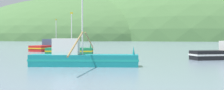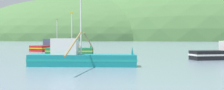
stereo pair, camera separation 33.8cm
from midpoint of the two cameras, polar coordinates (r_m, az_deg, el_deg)
name	(u,v)px [view 1 (the left image)]	position (r m, az deg, el deg)	size (l,w,h in m)	color
hill_far_left	(204,40)	(236.55, 16.45, 0.90)	(202.98, 162.39, 91.92)	#47703D
hill_far_right	(82,40)	(225.92, -5.56, 0.92)	(168.83, 135.07, 60.67)	#47703D
fishing_boat_teal	(81,58)	(25.69, -6.10, -2.33)	(9.03, 14.59, 7.08)	#147F84
fishing_boat_green	(68,50)	(41.99, -8.24, -0.87)	(6.29, 2.36, 5.71)	#197A47
fishing_boat_red	(55,47)	(55.92, -10.66, -0.33)	(6.38, 11.80, 5.60)	red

